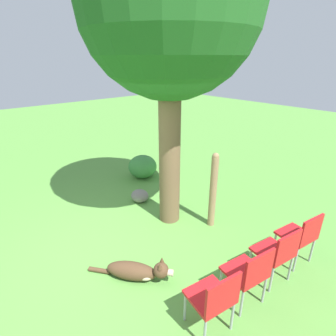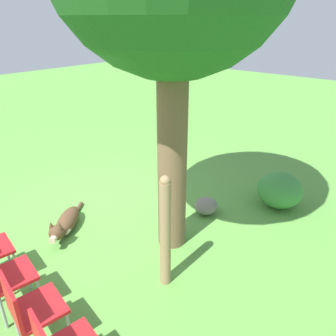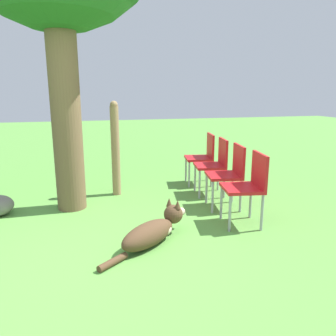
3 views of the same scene
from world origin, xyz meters
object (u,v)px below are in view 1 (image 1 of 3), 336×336
object	(u,v)px
oak_tree	(170,8)
fence_post	(213,190)
red_chair_1	(250,272)
red_chair_3	(301,234)
red_chair_0	(215,297)
dog	(138,271)
red_chair_2	(278,251)

from	to	relation	value
oak_tree	fence_post	distance (m)	2.85
fence_post	red_chair_1	world-z (taller)	fence_post
red_chair_3	red_chair_0	bearing A→B (deg)	95.95
fence_post	red_chair_0	distance (m)	2.04
red_chair_0	dog	bearing A→B (deg)	19.76
red_chair_0	fence_post	bearing A→B (deg)	-39.24
fence_post	red_chair_3	size ratio (longest dim) A/B	1.65
fence_post	red_chair_0	world-z (taller)	fence_post
oak_tree	red_chair_0	xyz separation A→B (m)	(1.96, -1.10, -2.94)
dog	red_chair_3	size ratio (longest dim) A/B	1.22
red_chair_1	red_chair_2	xyz separation A→B (m)	(0.04, 0.58, 0.00)
fence_post	red_chair_2	bearing A→B (deg)	-14.91
oak_tree	fence_post	world-z (taller)	oak_tree
red_chair_3	fence_post	bearing A→B (deg)	18.34
red_chair_2	red_chair_0	bearing A→B (deg)	95.95
fence_post	red_chair_3	distance (m)	1.48
dog	red_chair_2	world-z (taller)	red_chair_2
fence_post	red_chair_0	bearing A→B (deg)	-49.39
red_chair_1	red_chair_3	distance (m)	1.17
red_chair_2	red_chair_3	distance (m)	0.59
dog	red_chair_2	distance (m)	1.87
oak_tree	red_chair_2	xyz separation A→B (m)	(2.05, 0.06, -2.94)
red_chair_0	red_chair_1	world-z (taller)	same
fence_post	red_chair_3	bearing A→B (deg)	8.19
oak_tree	red_chair_1	world-z (taller)	oak_tree
red_chair_1	red_chair_3	world-z (taller)	same
dog	red_chair_1	xyz separation A→B (m)	(1.19, 0.78, 0.36)
dog	fence_post	bearing A→B (deg)	58.55
oak_tree	red_chair_1	xyz separation A→B (m)	(2.00, -0.52, -2.94)
fence_post	red_chair_1	size ratio (longest dim) A/B	1.65
dog	red_chair_0	xyz separation A→B (m)	(1.15, 0.19, 0.36)
red_chair_0	red_chair_3	world-z (taller)	same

